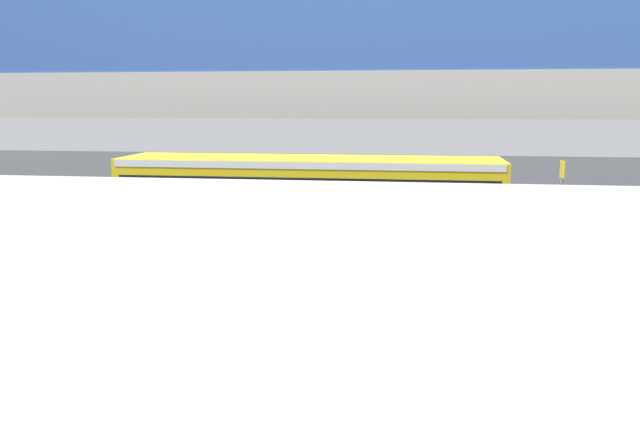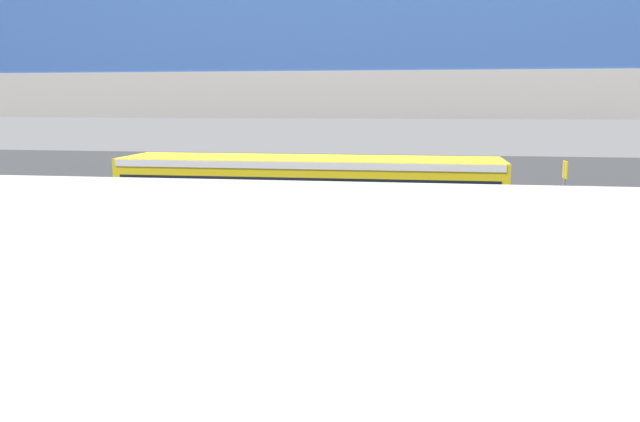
# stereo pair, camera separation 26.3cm
# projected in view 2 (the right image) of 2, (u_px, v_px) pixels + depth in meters

# --- Properties ---
(ground) EXTENTS (80.00, 80.00, 0.00)m
(ground) POSITION_uv_depth(u_px,v_px,m) (331.00, 257.00, 20.02)
(ground) COLOR #2D3033
(city_bus) EXTENTS (11.54, 2.85, 3.15)m
(city_bus) POSITION_uv_depth(u_px,v_px,m) (310.00, 199.00, 19.55)
(city_bus) COLOR yellow
(city_bus) RESTS_ON ground
(pedestrian) EXTENTS (0.38, 0.38, 1.79)m
(pedestrian) POSITION_uv_depth(u_px,v_px,m) (72.00, 220.00, 21.50)
(pedestrian) COLOR #2D2D38
(pedestrian) RESTS_ON ground
(traffic_sign) EXTENTS (0.08, 0.60, 2.80)m
(traffic_sign) POSITION_uv_depth(u_px,v_px,m) (564.00, 187.00, 22.15)
(traffic_sign) COLOR slate
(traffic_sign) RESTS_ON ground
(lane_dash_leftmost) EXTENTS (2.00, 0.20, 0.01)m
(lane_dash_leftmost) POSITION_uv_depth(u_px,v_px,m) (577.00, 247.00, 21.46)
(lane_dash_leftmost) COLOR silver
(lane_dash_leftmost) RESTS_ON ground
(lane_dash_left) EXTENTS (2.00, 0.20, 0.01)m
(lane_dash_left) POSITION_uv_depth(u_px,v_px,m) (456.00, 243.00, 22.07)
(lane_dash_left) COLOR silver
(lane_dash_left) RESTS_ON ground
(lane_dash_centre) EXTENTS (2.00, 0.20, 0.01)m
(lane_dash_centre) POSITION_uv_depth(u_px,v_px,m) (341.00, 239.00, 22.67)
(lane_dash_centre) COLOR silver
(lane_dash_centre) RESTS_ON ground
(lane_dash_right) EXTENTS (2.00, 0.20, 0.01)m
(lane_dash_right) POSITION_uv_depth(u_px,v_px,m) (232.00, 236.00, 23.28)
(lane_dash_right) COLOR silver
(lane_dash_right) RESTS_ON ground
(lane_dash_rightmost) EXTENTS (2.00, 0.20, 0.01)m
(lane_dash_rightmost) POSITION_uv_depth(u_px,v_px,m) (129.00, 232.00, 23.88)
(lane_dash_rightmost) COLOR silver
(lane_dash_rightmost) RESTS_ON ground
(pedestrian_overpass) EXTENTS (30.14, 2.60, 6.24)m
(pedestrian_overpass) POSITION_uv_depth(u_px,v_px,m) (215.00, 119.00, 8.34)
(pedestrian_overpass) COLOR #B2ADA5
(pedestrian_overpass) RESTS_ON ground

